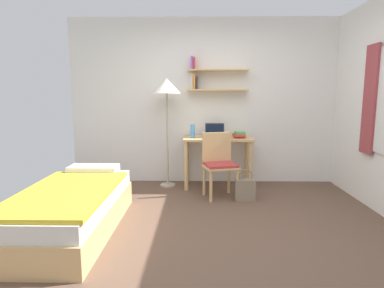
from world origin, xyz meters
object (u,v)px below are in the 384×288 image
at_px(laptop, 215,134).
at_px(handbag, 245,189).
at_px(desk, 218,147).
at_px(standing_lamp, 167,91).
at_px(water_bottle, 193,131).
at_px(book_stack, 239,135).
at_px(bed, 73,209).
at_px(desk_chair, 219,162).

xyz_separation_m(laptop, handbag, (0.38, -0.72, -0.67)).
distance_m(desk, standing_lamp, 1.15).
xyz_separation_m(water_bottle, book_stack, (0.71, 0.05, -0.06)).
distance_m(desk, laptop, 0.22).
xyz_separation_m(bed, desk, (1.61, 1.69, 0.37)).
distance_m(bed, standing_lamp, 2.26).
bearing_deg(book_stack, bed, -138.78).
relative_size(desk_chair, laptop, 2.98).
xyz_separation_m(laptop, book_stack, (0.37, -0.06, -0.01)).
distance_m(standing_lamp, water_bottle, 0.72).
xyz_separation_m(bed, book_stack, (1.93, 1.69, 0.57)).
xyz_separation_m(desk_chair, handbag, (0.34, -0.17, -0.34)).
bearing_deg(handbag, water_bottle, 139.82).
bearing_deg(desk_chair, laptop, 93.78).
bearing_deg(water_bottle, handbag, -40.18).
bearing_deg(laptop, water_bottle, -161.63).
relative_size(desk_chair, book_stack, 3.76).
xyz_separation_m(desk, handbag, (0.34, -0.66, -0.46)).
bearing_deg(handbag, standing_lamp, 148.79).
relative_size(desk, desk_chair, 1.18).
bearing_deg(book_stack, water_bottle, -176.11).
height_order(bed, laptop, laptop).
distance_m(desk_chair, laptop, 0.64).
height_order(laptop, water_bottle, laptop).
height_order(desk_chair, book_stack, desk_chair).
bearing_deg(bed, laptop, 48.38).
bearing_deg(handbag, desk_chair, 153.26).
distance_m(laptop, book_stack, 0.38).
bearing_deg(laptop, desk_chair, -86.22).
bearing_deg(bed, desk, 46.53).
xyz_separation_m(desk_chair, book_stack, (0.33, 0.48, 0.32)).
xyz_separation_m(standing_lamp, handbag, (1.11, -0.67, -1.31)).
relative_size(bed, desk_chair, 2.10).
bearing_deg(laptop, bed, -131.62).
bearing_deg(bed, desk_chair, 37.11).
bearing_deg(laptop, standing_lamp, -176.17).
xyz_separation_m(desk, book_stack, (0.33, -0.00, 0.20)).
relative_size(desk, laptop, 3.51).
distance_m(standing_lamp, book_stack, 1.28).
bearing_deg(water_bottle, book_stack, 3.89).
bearing_deg(book_stack, laptop, 170.10).
height_order(bed, desk_chair, desk_chair).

